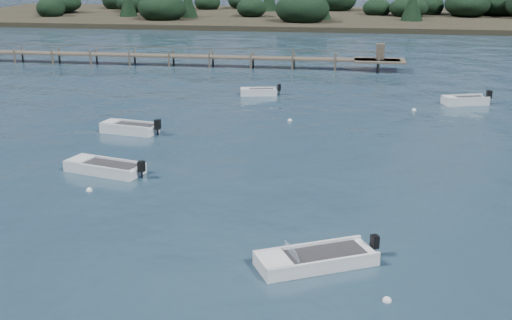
% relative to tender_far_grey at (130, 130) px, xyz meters
% --- Properties ---
extents(ground, '(400.00, 400.00, 0.00)m').
position_rel_tender_far_grey_xyz_m(ground, '(12.99, 38.26, -0.18)').
color(ground, '#172935').
rests_on(ground, ground).
extents(tender_far_grey, '(4.14, 2.14, 1.31)m').
position_rel_tender_far_grey_xyz_m(tender_far_grey, '(0.00, 0.00, 0.00)').
color(tender_far_grey, silver).
rests_on(tender_far_grey, ground).
extents(tender_far_grey_b, '(3.90, 2.28, 1.31)m').
position_rel_tender_far_grey_xyz_m(tender_far_grey_b, '(23.03, 11.76, 0.00)').
color(tender_far_grey_b, silver).
rests_on(tender_far_grey_b, ground).
extents(tender_far_white, '(3.40, 1.71, 1.14)m').
position_rel_tender_far_grey_xyz_m(tender_far_white, '(6.68, 12.84, -0.02)').
color(tender_far_white, silver).
rests_on(tender_far_white, ground).
extents(dinghy_mid_grey, '(4.68, 2.68, 1.16)m').
position_rel_tender_far_grey_xyz_m(dinghy_mid_grey, '(1.34, -7.91, -0.03)').
color(dinghy_mid_grey, silver).
rests_on(dinghy_mid_grey, ground).
extents(dinghy_mid_white_a, '(4.73, 3.51, 1.12)m').
position_rel_tender_far_grey_xyz_m(dinghy_mid_white_a, '(13.10, -17.05, -0.04)').
color(dinghy_mid_white_a, silver).
rests_on(dinghy_mid_white_a, ground).
extents(buoy_c, '(0.32, 0.32, 0.32)m').
position_rel_tender_far_grey_xyz_m(buoy_c, '(1.62, -10.75, -0.18)').
color(buoy_c, silver).
rests_on(buoy_c, ground).
extents(buoy_e, '(0.32, 0.32, 0.32)m').
position_rel_tender_far_grey_xyz_m(buoy_e, '(10.06, 4.60, -0.18)').
color(buoy_e, silver).
rests_on(buoy_e, ground).
extents(buoy_extra_a, '(0.32, 0.32, 0.32)m').
position_rel_tender_far_grey_xyz_m(buoy_extra_a, '(15.62, -19.36, -0.18)').
color(buoy_extra_a, silver).
rests_on(buoy_extra_a, ground).
extents(buoy_extra_b, '(0.32, 0.32, 0.32)m').
position_rel_tender_far_grey_xyz_m(buoy_extra_b, '(18.94, 9.08, -0.18)').
color(buoy_extra_b, silver).
rests_on(buoy_extra_b, ground).
extents(jetty, '(64.50, 3.20, 3.40)m').
position_rel_tender_far_grey_xyz_m(jetty, '(-8.75, 26.26, 0.80)').
color(jetty, brown).
rests_on(jetty, ground).
extents(far_headland, '(190.00, 40.00, 5.80)m').
position_rel_tender_far_grey_xyz_m(far_headland, '(37.99, 78.26, 1.78)').
color(far_headland, black).
rests_on(far_headland, ground).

